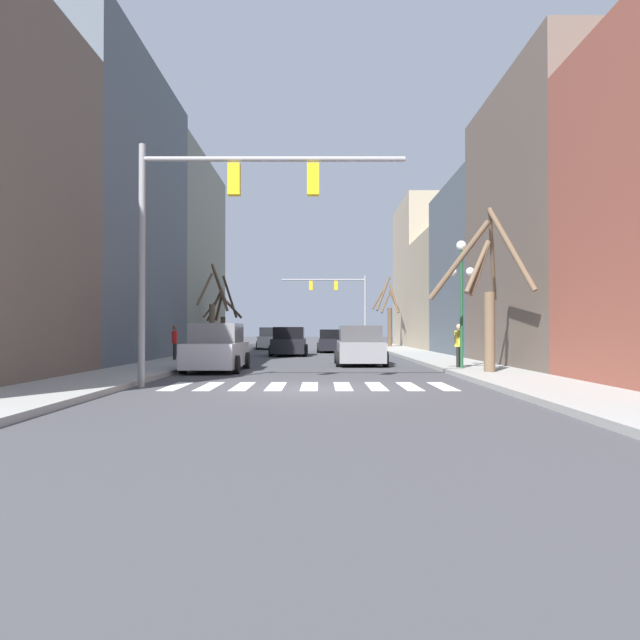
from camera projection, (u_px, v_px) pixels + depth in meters
ground_plane at (308, 390)px, 15.90m from camera, size 240.00×240.00×0.00m
sidewalk_left at (71, 387)px, 15.89m from camera, size 2.70×90.00×0.15m
sidewalk_right at (544, 387)px, 15.92m from camera, size 2.70×90.00×0.15m
building_row_left at (104, 230)px, 30.94m from camera, size 6.00×40.49×13.97m
building_row_right at (493, 264)px, 36.14m from camera, size 6.00×50.76×12.70m
crosswalk_stripes at (308, 386)px, 16.81m from camera, size 7.65×2.60×0.01m
traffic_signal_near at (217, 210)px, 16.56m from camera, size 7.10×0.28×6.48m
traffic_signal_far at (340, 294)px, 57.45m from camera, size 7.79×0.28×6.55m
street_lamp_right_corner at (460, 278)px, 22.51m from camera, size 0.95×0.36×4.60m
car_at_intersection at (216, 349)px, 23.07m from camera, size 2.07×4.85×1.76m
car_parked_right_mid at (330, 341)px, 42.38m from camera, size 1.98×4.69×1.55m
car_driving_away_lane at (359, 339)px, 51.19m from camera, size 2.06×4.81×1.59m
car_parked_right_far at (288, 342)px, 36.74m from camera, size 2.16×4.46×1.69m
car_parked_right_near at (359, 347)px, 26.93m from camera, size 2.15×4.36×1.70m
car_parked_left_near at (270, 339)px, 48.99m from camera, size 2.06×4.48×1.71m
pedestrian_on_right_sidewalk at (458, 342)px, 22.89m from camera, size 0.45×0.61×1.59m
pedestrian_crossing_street at (174, 339)px, 28.80m from camera, size 0.24×0.68×1.58m
street_tree_left_far at (388, 313)px, 51.42m from camera, size 2.33×1.70×5.82m
street_tree_left_near at (222, 317)px, 39.73m from camera, size 2.51×1.91×4.84m
street_tree_right_mid at (485, 294)px, 20.45m from camera, size 3.10×2.81×5.42m
street_tree_right_far at (212, 315)px, 34.58m from camera, size 1.69×1.62×5.07m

